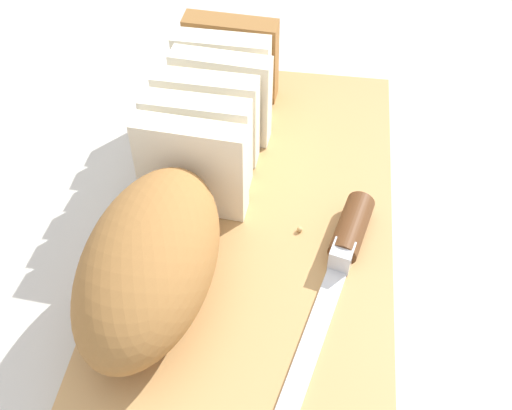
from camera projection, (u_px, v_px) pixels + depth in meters
The scene contains 7 objects.
ground_plane at pixel (256, 243), 0.54m from camera, with size 3.00×3.00×0.00m, color beige.
cutting_board at pixel (256, 235), 0.53m from camera, with size 0.47×0.24×0.02m, color tan.
bread_loaf at pixel (181, 186), 0.49m from camera, with size 0.38×0.13×0.09m.
bread_knife at pixel (343, 254), 0.49m from camera, with size 0.27×0.09×0.03m.
crumb_near_knife at pixel (242, 208), 0.54m from camera, with size 0.00×0.00×0.00m, color tan.
crumb_near_loaf at pixel (299, 232), 0.52m from camera, with size 0.00×0.00×0.00m, color tan.
crumb_stray_left at pixel (198, 278), 0.48m from camera, with size 0.00×0.00×0.00m, color tan.
Camera 1 is at (-0.33, -0.04, 0.43)m, focal length 40.92 mm.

